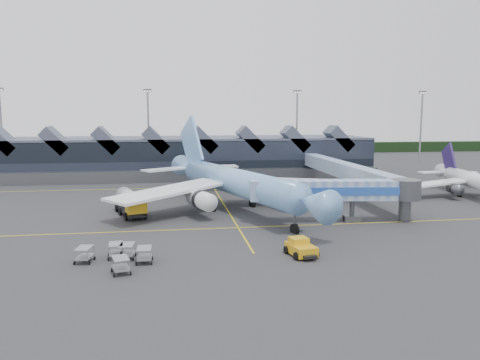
{
  "coord_description": "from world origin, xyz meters",
  "views": [
    {
      "loc": [
        -8.88,
        -68.75,
        15.12
      ],
      "look_at": [
        1.82,
        2.43,
        5.0
      ],
      "focal_mm": 35.0,
      "sensor_mm": 36.0,
      "label": 1
    }
  ],
  "objects": [
    {
      "name": "terminal",
      "position": [
        -5.07,
        47.35,
        4.88
      ],
      "size": [
        90.0,
        22.25,
        12.52
      ],
      "color": "black",
      "rests_on": "ground"
    },
    {
      "name": "tree_line_far",
      "position": [
        0.0,
        110.0,
        2.0
      ],
      "size": [
        260.0,
        4.0,
        4.0
      ],
      "primitive_type": "cube",
      "color": "black",
      "rests_on": "ground"
    },
    {
      "name": "regional_jet",
      "position": [
        46.28,
        9.05,
        3.07
      ],
      "size": [
        25.69,
        28.24,
        9.69
      ],
      "rotation": [
        0.0,
        0.0,
        -0.13
      ],
      "color": "white",
      "rests_on": "ground"
    },
    {
      "name": "fuel_truck",
      "position": [
        -15.07,
        2.65,
        2.06
      ],
      "size": [
        5.55,
        10.93,
        3.67
      ],
      "rotation": [
        0.0,
        0.0,
        0.3
      ],
      "color": "black",
      "rests_on": "ground"
    },
    {
      "name": "pushback_tug",
      "position": [
        4.89,
        -21.39,
        0.84
      ],
      "size": [
        3.26,
        4.51,
        1.86
      ],
      "rotation": [
        0.0,
        0.0,
        0.19
      ],
      "color": "gold",
      "rests_on": "ground"
    },
    {
      "name": "light_masts",
      "position": [
        21.0,
        62.8,
        12.49
      ],
      "size": [
        132.4,
        42.56,
        22.45
      ],
      "color": "gray",
      "rests_on": "ground"
    },
    {
      "name": "main_airliner",
      "position": [
        0.98,
        4.75,
        4.51
      ],
      "size": [
        39.41,
        46.37,
        15.35
      ],
      "rotation": [
        0.0,
        0.0,
        0.34
      ],
      "color": "#76B8EF",
      "rests_on": "ground"
    },
    {
      "name": "baggage_carts",
      "position": [
        -14.3,
        -21.03,
        0.88
      ],
      "size": [
        7.83,
        7.55,
        1.57
      ],
      "rotation": [
        0.0,
        0.0,
        -0.0
      ],
      "color": "#919399",
      "rests_on": "ground"
    },
    {
      "name": "taxi_stripes",
      "position": [
        0.0,
        10.0,
        0.01
      ],
      "size": [
        120.0,
        60.0,
        0.01
      ],
      "color": "gold",
      "rests_on": "ground"
    },
    {
      "name": "ground",
      "position": [
        0.0,
        0.0,
        0.0
      ],
      "size": [
        260.0,
        260.0,
        0.0
      ],
      "primitive_type": "plane",
      "color": "#2C2C2F",
      "rests_on": "ground"
    },
    {
      "name": "jet_bridge",
      "position": [
        15.63,
        -6.48,
        4.33
      ],
      "size": [
        24.27,
        6.25,
        6.07
      ],
      "rotation": [
        0.0,
        0.0,
        -0.12
      ],
      "color": "#7691C5",
      "rests_on": "ground"
    }
  ]
}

